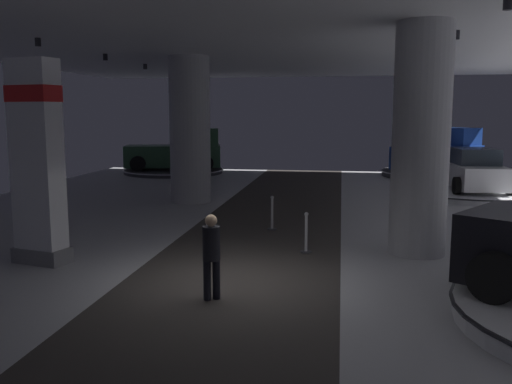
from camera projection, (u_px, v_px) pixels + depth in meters
ground at (231, 282)px, 11.19m from camera, size 24.00×44.00×0.06m
column_right at (421, 141)px, 13.05m from camera, size 1.35×1.35×5.50m
column_left at (190, 130)px, 20.85m from camera, size 1.54×1.54×5.50m
brand_sign_pylon at (37, 160)px, 12.28m from camera, size 1.38×0.92×4.58m
display_platform_deep_right at (437, 173)px, 29.69m from camera, size 5.95×5.95×0.29m
pickup_truck_deep_right at (441, 153)px, 29.72m from camera, size 5.28×5.18×2.30m
display_platform_deep_left at (174, 171)px, 31.33m from camera, size 5.68×5.68×0.23m
pickup_truck_deep_left at (179, 153)px, 31.21m from camera, size 5.64×3.61×2.30m
display_platform_far_right at (472, 192)px, 22.63m from camera, size 5.64×5.64×0.27m
display_car_far_right at (473, 171)px, 22.48m from camera, size 2.42×4.32×1.71m
visitor_walking_near at (211, 252)px, 9.97m from camera, size 0.32×0.32×1.59m
stanchion_a at (272, 217)px, 16.08m from camera, size 0.28×0.28×1.01m
stanchion_b at (306, 238)px, 13.44m from camera, size 0.28×0.28×1.01m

